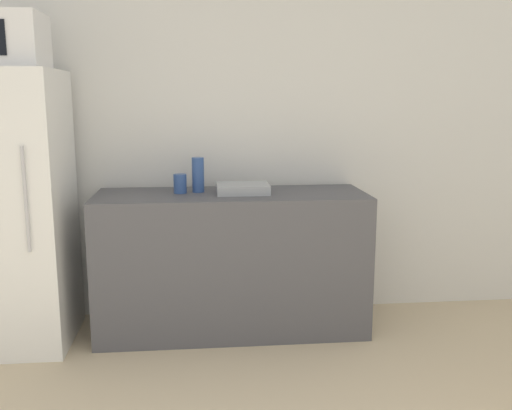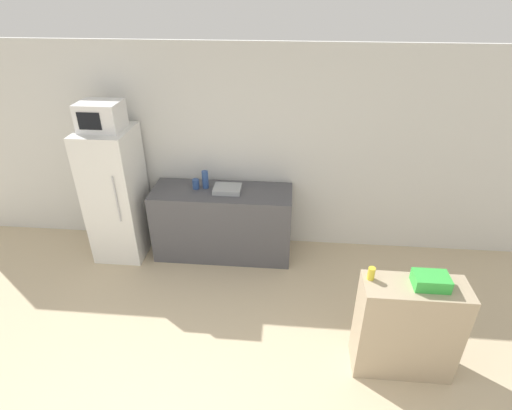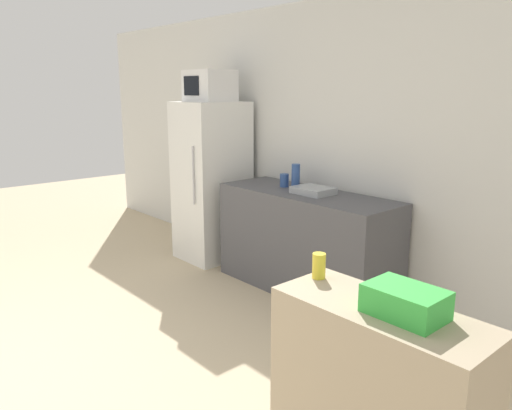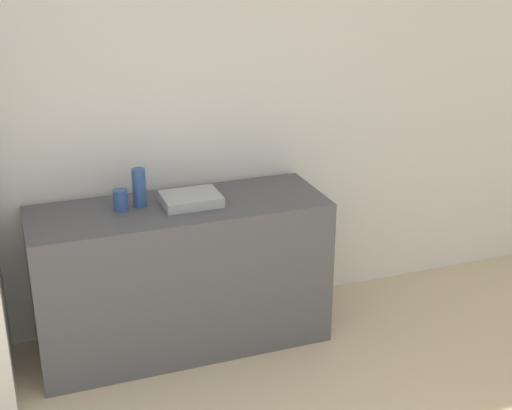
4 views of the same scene
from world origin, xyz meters
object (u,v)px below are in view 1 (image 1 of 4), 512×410
object	(u,v)px
refrigerator	(16,211)
microwave	(2,41)
bottle_short	(180,184)
bottle_tall	(198,175)

from	to	relation	value
refrigerator	microwave	size ratio (longest dim) A/B	3.61
refrigerator	microwave	xyz separation A→B (m)	(-0.00, -0.00, 1.00)
bottle_short	bottle_tall	bearing A→B (deg)	15.28
bottle_short	microwave	bearing A→B (deg)	-173.65
bottle_tall	microwave	bearing A→B (deg)	-172.70
microwave	bottle_short	size ratio (longest dim) A/B	3.80
microwave	bottle_tall	world-z (taller)	microwave
bottle_short	refrigerator	bearing A→B (deg)	-173.72
microwave	bottle_tall	bearing A→B (deg)	7.30
bottle_tall	bottle_short	world-z (taller)	bottle_tall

